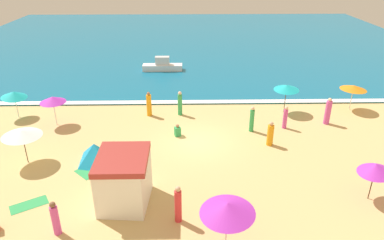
# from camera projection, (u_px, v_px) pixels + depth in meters

# --- Properties ---
(ground_plane) EXTENTS (60.00, 60.00, 0.00)m
(ground_plane) POSITION_uv_depth(u_px,v_px,m) (197.00, 142.00, 22.13)
(ground_plane) COLOR #D8B775
(ocean_water) EXTENTS (60.00, 44.00, 0.10)m
(ocean_water) POSITION_uv_depth(u_px,v_px,m) (190.00, 40.00, 47.42)
(ocean_water) COLOR #146B93
(ocean_water) RESTS_ON ground_plane
(wave_breaker_foam) EXTENTS (57.00, 0.70, 0.01)m
(wave_breaker_foam) POSITION_uv_depth(u_px,v_px,m) (194.00, 102.00, 27.78)
(wave_breaker_foam) COLOR white
(wave_breaker_foam) RESTS_ON ocean_water
(lifeguard_cabana) EXTENTS (2.32, 2.78, 2.49)m
(lifeguard_cabana) POSITION_uv_depth(u_px,v_px,m) (124.00, 179.00, 16.26)
(lifeguard_cabana) COLOR white
(lifeguard_cabana) RESTS_ON ground_plane
(beach_umbrella_0) EXTENTS (2.45, 2.44, 2.03)m
(beach_umbrella_0) POSITION_uv_depth(u_px,v_px,m) (22.00, 133.00, 19.20)
(beach_umbrella_0) COLOR #4C3823
(beach_umbrella_0) RESTS_ON ground_plane
(beach_umbrella_2) EXTENTS (2.14, 2.14, 2.07)m
(beach_umbrella_2) POSITION_uv_depth(u_px,v_px,m) (53.00, 100.00, 23.56)
(beach_umbrella_2) COLOR silver
(beach_umbrella_2) RESTS_ON ground_plane
(beach_umbrella_4) EXTENTS (1.73, 1.69, 2.05)m
(beach_umbrella_4) POSITION_uv_depth(u_px,v_px,m) (376.00, 168.00, 16.29)
(beach_umbrella_4) COLOR #4C3823
(beach_umbrella_4) RESTS_ON ground_plane
(beach_umbrella_5) EXTENTS (2.39, 2.40, 2.17)m
(beach_umbrella_5) POSITION_uv_depth(u_px,v_px,m) (287.00, 87.00, 25.42)
(beach_umbrella_5) COLOR #4C3823
(beach_umbrella_5) RESTS_ON ground_plane
(beach_umbrella_6) EXTENTS (2.20, 2.19, 1.94)m
(beach_umbrella_6) POSITION_uv_depth(u_px,v_px,m) (354.00, 87.00, 25.93)
(beach_umbrella_6) COLOR silver
(beach_umbrella_6) RESTS_ON ground_plane
(beach_umbrella_7) EXTENTS (3.01, 3.01, 2.34)m
(beach_umbrella_7) POSITION_uv_depth(u_px,v_px,m) (227.00, 208.00, 13.25)
(beach_umbrella_7) COLOR silver
(beach_umbrella_7) RESTS_ON ground_plane
(beach_umbrella_8) EXTENTS (2.31, 2.29, 2.04)m
(beach_umbrella_8) POSITION_uv_depth(u_px,v_px,m) (14.00, 95.00, 24.73)
(beach_umbrella_8) COLOR silver
(beach_umbrella_8) RESTS_ON ground_plane
(beach_tent) EXTENTS (2.62, 2.67, 1.18)m
(beach_tent) POSITION_uv_depth(u_px,v_px,m) (95.00, 153.00, 19.71)
(beach_tent) COLOR #1999D8
(beach_tent) RESTS_ON ground_plane
(beachgoer_0) EXTENTS (0.46, 0.46, 0.80)m
(beachgoer_0) POSITION_uv_depth(u_px,v_px,m) (178.00, 131.00, 22.72)
(beachgoer_0) COLOR green
(beachgoer_0) RESTS_ON ground_plane
(beachgoer_1) EXTENTS (0.54, 0.54, 1.89)m
(beachgoer_1) POSITION_uv_depth(u_px,v_px,m) (328.00, 112.00, 24.11)
(beachgoer_1) COLOR #D84CA5
(beachgoer_1) RESTS_ON ground_plane
(beachgoer_2) EXTENTS (0.41, 0.41, 1.80)m
(beachgoer_2) POSITION_uv_depth(u_px,v_px,m) (149.00, 105.00, 25.36)
(beachgoer_2) COLOR orange
(beachgoer_2) RESTS_ON ground_plane
(beachgoer_3) EXTENTS (0.45, 0.45, 1.61)m
(beachgoer_3) POSITION_uv_depth(u_px,v_px,m) (55.00, 219.00, 14.59)
(beachgoer_3) COLOR #D84CA5
(beachgoer_3) RESTS_ON ground_plane
(beachgoer_4) EXTENTS (0.37, 0.37, 1.82)m
(beachgoer_4) POSITION_uv_depth(u_px,v_px,m) (178.00, 205.00, 15.24)
(beachgoer_4) COLOR red
(beachgoer_4) RESTS_ON ground_plane
(beachgoer_6) EXTENTS (0.39, 0.39, 1.56)m
(beachgoer_6) POSITION_uv_depth(u_px,v_px,m) (270.00, 134.00, 21.48)
(beachgoer_6) COLOR orange
(beachgoer_6) RESTS_ON ground_plane
(beachgoer_8) EXTENTS (0.41, 0.41, 1.75)m
(beachgoer_8) POSITION_uv_depth(u_px,v_px,m) (252.00, 119.00, 23.10)
(beachgoer_8) COLOR green
(beachgoer_8) RESTS_ON ground_plane
(beachgoer_9) EXTENTS (0.42, 0.42, 1.79)m
(beachgoer_9) POSITION_uv_depth(u_px,v_px,m) (180.00, 104.00, 25.48)
(beachgoer_9) COLOR green
(beachgoer_9) RESTS_ON ground_plane
(beachgoer_10) EXTENTS (0.39, 0.39, 1.58)m
(beachgoer_10) POSITION_uv_depth(u_px,v_px,m) (285.00, 117.00, 23.55)
(beachgoer_10) COLOR #D84CA5
(beachgoer_10) RESTS_ON ground_plane
(beach_towel_0) EXTENTS (1.81, 1.51, 0.01)m
(beach_towel_0) POSITION_uv_depth(u_px,v_px,m) (29.00, 205.00, 16.59)
(beach_towel_0) COLOR green
(beach_towel_0) RESTS_ON ground_plane
(beach_towel_1) EXTENTS (1.52, 1.52, 0.01)m
(beach_towel_1) POSITION_uv_depth(u_px,v_px,m) (87.00, 172.00, 19.03)
(beach_towel_1) COLOR green
(beach_towel_1) RESTS_ON ground_plane
(small_boat_0) EXTENTS (3.89, 1.07, 1.37)m
(small_boat_0) POSITION_uv_depth(u_px,v_px,m) (162.00, 66.00, 35.06)
(small_boat_0) COLOR white
(small_boat_0) RESTS_ON ocean_water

